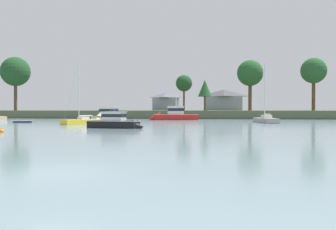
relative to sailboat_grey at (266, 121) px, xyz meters
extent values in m
plane|color=gray|center=(-12.38, -48.27, -0.23)|extent=(477.36, 477.36, 0.00)
cube|color=#4C563D|center=(-12.38, 50.02, 0.69)|extent=(214.81, 56.69, 1.84)
cube|color=gray|center=(0.00, 0.02, -0.12)|extent=(3.32, 7.99, 1.25)
cube|color=#CCB78E|center=(0.00, 0.02, 0.53)|extent=(3.00, 7.49, 0.04)
cube|color=silver|center=(0.07, -0.37, 0.78)|extent=(1.54, 1.90, 0.47)
cylinder|color=silver|center=(-0.11, 0.63, 4.89)|extent=(0.16, 0.16, 8.68)
cylinder|color=silver|center=(0.16, -0.90, 1.11)|extent=(0.68, 3.08, 0.12)
cylinder|color=silver|center=(0.16, -0.90, 1.16)|extent=(0.64, 2.77, 0.14)
cylinder|color=#999999|center=(-0.39, 2.15, 4.87)|extent=(0.57, 3.07, 8.64)
cube|color=beige|center=(-26.66, 3.96, 0.00)|extent=(3.90, 8.18, 1.56)
cone|color=beige|center=(-27.28, 0.09, 0.00)|extent=(2.75, 2.55, 2.43)
cube|color=black|center=(-26.66, 3.96, 0.75)|extent=(4.03, 8.35, 0.05)
cube|color=silver|center=(-26.65, 4.02, 1.54)|extent=(2.65, 3.58, 1.51)
cube|color=#19232D|center=(-26.65, 4.02, 1.69)|extent=(2.70, 3.65, 0.54)
cube|color=beige|center=(-26.65, 4.02, 2.32)|extent=(3.05, 4.02, 0.06)
cylinder|color=silver|center=(-26.65, 4.02, 2.92)|extent=(0.03, 0.03, 1.13)
cube|color=gold|center=(-26.39, -9.64, -0.13)|extent=(4.39, 6.15, 1.11)
cube|color=#CCB78E|center=(-26.39, -9.64, 0.45)|extent=(4.05, 5.73, 0.04)
cube|color=silver|center=(-26.24, -9.37, 0.65)|extent=(1.52, 1.67, 0.37)
cylinder|color=silver|center=(-26.64, -10.07, 4.56)|extent=(0.12, 0.12, 8.19)
cylinder|color=silver|center=(-26.03, -8.99, 0.94)|extent=(1.31, 2.21, 0.10)
cylinder|color=silver|center=(-26.03, -8.99, 0.99)|extent=(1.23, 2.01, 0.14)
cylinder|color=#999999|center=(-27.25, -11.15, 4.54)|extent=(1.25, 2.18, 8.15)
cube|color=navy|center=(-38.21, -4.52, -0.14)|extent=(2.97, 2.13, 0.42)
cube|color=#C6B289|center=(-38.21, -4.52, 0.08)|extent=(3.10, 2.26, 0.05)
cube|color=tan|center=(-38.21, -4.52, 0.04)|extent=(0.47, 0.89, 0.03)
cube|color=black|center=(-18.95, -19.22, -0.04)|extent=(5.98, 2.75, 1.28)
cone|color=black|center=(-16.11, -19.67, -0.04)|extent=(1.86, 1.91, 1.68)
cube|color=silver|center=(-18.95, -19.22, 0.57)|extent=(6.10, 2.84, 0.05)
cube|color=silver|center=(-18.89, -19.22, 1.09)|extent=(2.57, 1.85, 0.98)
cube|color=#19232D|center=(-18.89, -19.22, 1.19)|extent=(2.62, 1.88, 0.35)
cube|color=beige|center=(-18.89, -19.22, 1.61)|extent=(2.89, 2.13, 0.06)
cylinder|color=silver|center=(-18.89, -19.22, 2.10)|extent=(0.03, 0.03, 0.93)
cube|color=#B2231E|center=(-15.97, 14.62, 0.02)|extent=(9.15, 4.76, 1.70)
cone|color=#B2231E|center=(-20.23, 13.73, 0.02)|extent=(2.95, 3.19, 2.75)
cube|color=silver|center=(-15.97, 14.62, 0.84)|extent=(9.35, 4.92, 0.05)
cube|color=silver|center=(-16.06, 14.60, 1.69)|extent=(3.58, 3.03, 1.63)
cube|color=#19232D|center=(-16.06, 14.60, 1.85)|extent=(3.65, 3.09, 0.59)
cube|color=beige|center=(-16.06, 14.60, 2.53)|extent=(4.03, 3.49, 0.06)
cylinder|color=silver|center=(-16.06, 14.60, 3.21)|extent=(0.03, 0.03, 1.30)
sphere|color=orange|center=(-26.75, -28.52, -0.14)|extent=(0.49, 0.49, 0.49)
torus|color=#333338|center=(-26.75, -28.52, 0.14)|extent=(0.12, 0.12, 0.02)
cylinder|color=brown|center=(0.17, 34.96, 5.55)|extent=(0.87, 0.87, 7.88)
sphere|color=#235128|center=(0.17, 34.96, 10.95)|extent=(6.45, 6.45, 6.45)
cylinder|color=brown|center=(14.82, 32.89, 5.68)|extent=(0.82, 0.82, 8.13)
sphere|color=#235128|center=(14.82, 32.89, 11.11)|extent=(6.06, 6.06, 6.06)
cylinder|color=brown|center=(-10.62, 25.13, 4.25)|extent=(0.45, 0.45, 5.27)
cone|color=#235128|center=(-10.62, 25.13, 6.75)|extent=(3.07, 3.07, 3.75)
cylinder|color=brown|center=(-16.92, 40.53, 4.79)|extent=(0.52, 0.52, 6.34)
sphere|color=#1E4723|center=(-16.92, 40.53, 8.96)|extent=(4.45, 4.45, 4.45)
cylinder|color=brown|center=(-58.72, 28.48, 5.73)|extent=(0.81, 0.81, 8.23)
sphere|color=#1E4723|center=(-58.72, 28.48, 11.50)|extent=(7.39, 7.39, 7.39)
cube|color=gray|center=(-23.85, 54.84, 3.56)|extent=(7.15, 9.09, 3.89)
pyramid|color=#565B66|center=(-23.85, 54.84, 6.37)|extent=(7.72, 9.82, 1.74)
cube|color=gray|center=(-6.14, 60.95, 3.83)|extent=(11.34, 8.04, 4.42)
pyramid|color=#47474C|center=(-6.14, 60.95, 7.14)|extent=(12.24, 8.69, 2.20)
camera|label=1|loc=(-6.88, -60.07, 1.88)|focal=39.99mm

